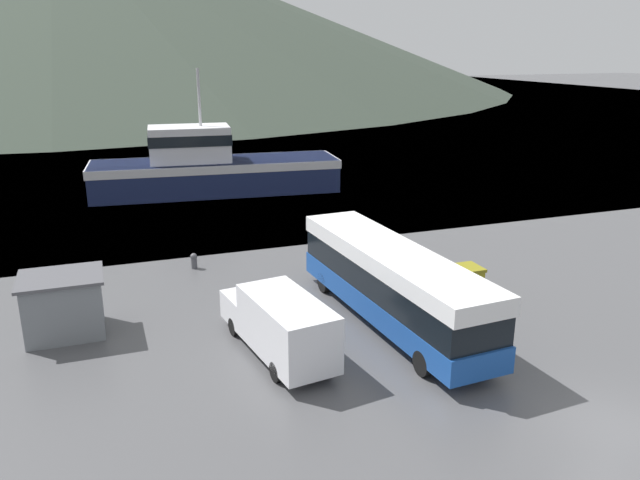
# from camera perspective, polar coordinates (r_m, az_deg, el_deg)

# --- Properties ---
(ground_plane) EXTENTS (400.00, 400.00, 0.00)m
(ground_plane) POSITION_cam_1_polar(r_m,az_deg,el_deg) (20.94, 25.39, -15.26)
(ground_plane) COLOR #4C4C4F
(water_surface) EXTENTS (240.00, 240.00, 0.00)m
(water_surface) POSITION_cam_1_polar(r_m,az_deg,el_deg) (152.73, -15.18, 12.70)
(water_surface) COLOR slate
(water_surface) RESTS_ON ground
(hill_backdrop) EXTENTS (230.17, 230.17, 43.92)m
(hill_backdrop) POSITION_cam_1_polar(r_m,az_deg,el_deg) (186.77, -22.56, 19.52)
(hill_backdrop) COLOR #333D33
(hill_backdrop) RESTS_ON ground
(tour_bus) EXTENTS (3.24, 11.94, 3.14)m
(tour_bus) POSITION_cam_1_polar(r_m,az_deg,el_deg) (24.91, 6.56, -3.79)
(tour_bus) COLOR #194799
(tour_bus) RESTS_ON ground
(delivery_van) EXTENTS (2.90, 6.61, 2.36)m
(delivery_van) POSITION_cam_1_polar(r_m,az_deg,el_deg) (22.46, -3.71, -7.59)
(delivery_van) COLOR silver
(delivery_van) RESTS_ON ground
(fishing_boat) EXTENTS (18.84, 6.77, 9.18)m
(fishing_boat) POSITION_cam_1_polar(r_m,az_deg,el_deg) (48.17, -9.95, 6.53)
(fishing_boat) COLOR #19234C
(fishing_boat) RESTS_ON water_surface
(storage_bin) EXTENTS (1.11, 1.27, 1.37)m
(storage_bin) POSITION_cam_1_polar(r_m,az_deg,el_deg) (28.59, 13.31, -3.65)
(storage_bin) COLOR olive
(storage_bin) RESTS_ON ground
(dock_kiosk) EXTENTS (3.09, 2.59, 2.39)m
(dock_kiosk) POSITION_cam_1_polar(r_m,az_deg,el_deg) (25.98, -22.39, -5.49)
(dock_kiosk) COLOR slate
(dock_kiosk) RESTS_ON ground
(small_boat) EXTENTS (3.56, 6.90, 0.73)m
(small_boat) POSITION_cam_1_polar(r_m,az_deg,el_deg) (52.09, -14.36, 5.32)
(small_boat) COLOR maroon
(small_boat) RESTS_ON water_surface
(mooring_bollard) EXTENTS (0.35, 0.35, 0.79)m
(mooring_bollard) POSITION_cam_1_polar(r_m,az_deg,el_deg) (31.91, -11.45, -1.82)
(mooring_bollard) COLOR #4C4C51
(mooring_bollard) RESTS_ON ground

